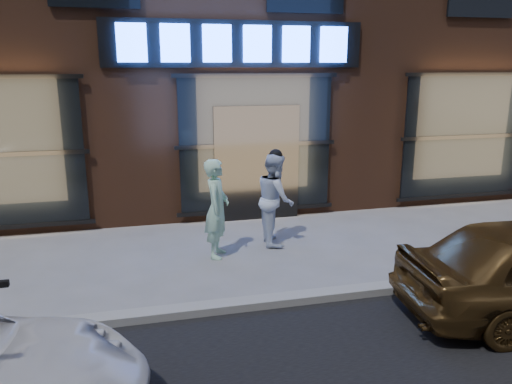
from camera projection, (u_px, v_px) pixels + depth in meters
ground at (323, 299)px, 7.02m from camera, size 90.00×90.00×0.00m
curb at (324, 295)px, 7.01m from camera, size 60.00×0.25×0.12m
man_bowtie at (217, 209)px, 8.42m from camera, size 0.59×0.72×1.70m
man_cap at (275, 199)px, 9.07m from camera, size 0.71×0.87×1.68m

